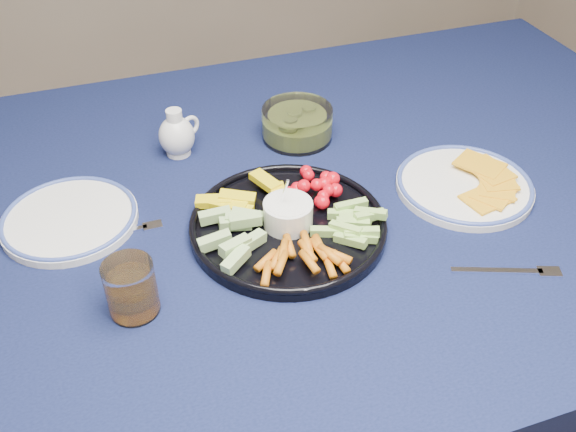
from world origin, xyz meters
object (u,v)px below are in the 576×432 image
object	(u,v)px
creamer_pitcher	(177,135)
cheese_plate	(465,184)
pickle_bowl	(297,125)
side_plate_extra	(69,218)
crudite_platter	(287,223)
juice_tumbler	(132,291)
dining_table	(298,228)

from	to	relation	value
creamer_pitcher	cheese_plate	distance (m)	0.53
pickle_bowl	side_plate_extra	distance (m)	0.46
crudite_platter	cheese_plate	xyz separation A→B (m)	(0.33, 0.01, -0.01)
pickle_bowl	side_plate_extra	world-z (taller)	pickle_bowl
juice_tumbler	side_plate_extra	world-z (taller)	juice_tumbler
juice_tumbler	pickle_bowl	bearing A→B (deg)	43.58
juice_tumbler	dining_table	bearing A→B (deg)	30.78
dining_table	side_plate_extra	world-z (taller)	side_plate_extra
cheese_plate	juice_tumbler	distance (m)	0.60
crudite_platter	juice_tumbler	distance (m)	0.28
creamer_pitcher	juice_tumbler	bearing A→B (deg)	-110.50
crudite_platter	pickle_bowl	world-z (taller)	crudite_platter
dining_table	creamer_pitcher	distance (m)	0.29
dining_table	pickle_bowl	xyz separation A→B (m)	(0.06, 0.17, 0.12)
dining_table	juice_tumbler	size ratio (longest dim) A/B	19.55
pickle_bowl	side_plate_extra	bearing A→B (deg)	-164.32
side_plate_extra	cheese_plate	bearing A→B (deg)	-11.20
creamer_pitcher	side_plate_extra	world-z (taller)	creamer_pitcher
pickle_bowl	side_plate_extra	size ratio (longest dim) A/B	0.62
dining_table	juice_tumbler	xyz separation A→B (m)	(-0.32, -0.19, 0.12)
dining_table	crudite_platter	bearing A→B (deg)	-119.68
juice_tumbler	creamer_pitcher	bearing A→B (deg)	69.50
pickle_bowl	crudite_platter	bearing A→B (deg)	-113.00
dining_table	pickle_bowl	distance (m)	0.21
pickle_bowl	juice_tumbler	bearing A→B (deg)	-136.42
dining_table	cheese_plate	size ratio (longest dim) A/B	6.94
side_plate_extra	dining_table	bearing A→B (deg)	-6.03
creamer_pitcher	pickle_bowl	world-z (taller)	creamer_pitcher
pickle_bowl	juice_tumbler	distance (m)	0.51
cheese_plate	side_plate_extra	size ratio (longest dim) A/B	1.07
crudite_platter	creamer_pitcher	bearing A→B (deg)	112.88
cheese_plate	crudite_platter	bearing A→B (deg)	-178.98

